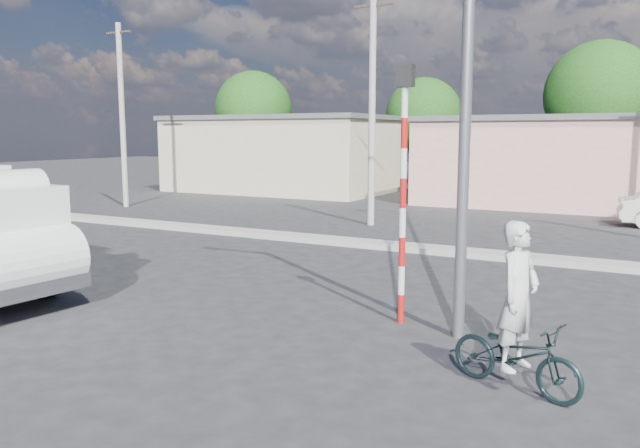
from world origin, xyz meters
The scene contains 9 objects.
ground_plane centered at (0.00, 0.00, 0.00)m, with size 120.00×120.00×0.00m, color #262629.
median centered at (0.00, 8.00, 0.08)m, with size 40.00×0.80×0.16m, color #99968E.
bicycle centered at (5.52, -0.53, 0.47)m, with size 0.62×1.78×0.93m, color black.
cyclist centered at (5.52, -0.53, 0.94)m, with size 0.68×0.45×1.88m, color silver.
traffic_pole centered at (3.20, 1.50, 2.59)m, with size 0.28×0.18×4.36m.
streetlight centered at (4.14, 1.20, 4.96)m, with size 2.34×0.22×9.00m.
building_row centered at (1.10, 22.00, 2.13)m, with size 37.80×7.30×4.44m.
tree_row centered at (3.76, 28.45, 4.99)m, with size 43.62×7.43×8.42m.
utility_poles centered at (3.25, 12.00, 4.07)m, with size 35.40×0.24×8.00m.
Camera 1 is at (6.94, -8.34, 3.23)m, focal length 35.00 mm.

